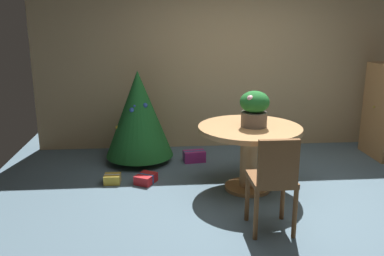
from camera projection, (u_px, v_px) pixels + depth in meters
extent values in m
plane|color=slate|center=(269.00, 204.00, 4.41)|extent=(6.60, 6.60, 0.00)
cube|color=tan|center=(235.00, 62.00, 6.20)|extent=(6.00, 0.10, 2.60)
cylinder|color=#B27F4C|center=(248.00, 187.00, 4.81)|extent=(0.54, 0.54, 0.04)
cylinder|color=#B27F4C|center=(249.00, 159.00, 4.72)|extent=(0.20, 0.20, 0.67)
cylinder|color=#B27F4C|center=(250.00, 129.00, 4.63)|extent=(1.18, 1.18, 0.05)
cylinder|color=#665B51|center=(254.00, 119.00, 4.60)|extent=(0.29, 0.29, 0.17)
ellipsoid|color=#1E6628|center=(255.00, 102.00, 4.55)|extent=(0.33, 0.33, 0.25)
sphere|color=#E5A8B2|center=(261.00, 100.00, 4.56)|extent=(0.06, 0.06, 0.06)
sphere|color=#E5A8B2|center=(252.00, 98.00, 4.63)|extent=(0.07, 0.07, 0.07)
sphere|color=#E5A8B2|center=(251.00, 99.00, 4.45)|extent=(0.09, 0.09, 0.09)
sphere|color=#E5A8B2|center=(262.00, 105.00, 4.45)|extent=(0.05, 0.05, 0.05)
cylinder|color=brown|center=(247.00, 198.00, 4.01)|extent=(0.04, 0.04, 0.48)
cylinder|color=brown|center=(283.00, 197.00, 4.03)|extent=(0.04, 0.04, 0.48)
cylinder|color=brown|center=(256.00, 215.00, 3.65)|extent=(0.04, 0.04, 0.48)
cylinder|color=brown|center=(295.00, 214.00, 3.68)|extent=(0.04, 0.04, 0.48)
cube|color=brown|center=(271.00, 179.00, 3.78)|extent=(0.40, 0.41, 0.05)
cube|color=brown|center=(278.00, 162.00, 3.54)|extent=(0.36, 0.05, 0.41)
cylinder|color=brown|center=(140.00, 158.00, 5.74)|extent=(0.10, 0.10, 0.09)
cone|color=#1E6628|center=(139.00, 114.00, 5.57)|extent=(0.93, 0.93, 1.18)
sphere|color=#2D51A8|center=(132.00, 110.00, 5.38)|extent=(0.07, 0.07, 0.07)
sphere|color=#2D51A8|center=(135.00, 106.00, 5.39)|extent=(0.05, 0.05, 0.05)
sphere|color=#2D51A8|center=(144.00, 94.00, 5.61)|extent=(0.06, 0.06, 0.06)
sphere|color=#2D51A8|center=(145.00, 105.00, 5.41)|extent=(0.07, 0.07, 0.07)
sphere|color=gold|center=(156.00, 129.00, 5.84)|extent=(0.05, 0.05, 0.05)
sphere|color=gold|center=(118.00, 128.00, 5.56)|extent=(0.06, 0.06, 0.06)
cube|color=red|center=(146.00, 179.00, 4.98)|extent=(0.30, 0.32, 0.11)
cube|color=#1E569E|center=(146.00, 179.00, 4.98)|extent=(0.19, 0.12, 0.11)
cube|color=gold|center=(112.00, 179.00, 4.97)|extent=(0.20, 0.18, 0.11)
cube|color=silver|center=(112.00, 179.00, 4.97)|extent=(0.20, 0.04, 0.11)
cube|color=#9E287A|center=(194.00, 156.00, 5.72)|extent=(0.32, 0.22, 0.15)
cube|color=#1E569E|center=(194.00, 156.00, 5.72)|extent=(0.30, 0.07, 0.16)
sphere|color=#B29338|center=(374.00, 107.00, 5.78)|extent=(0.04, 0.04, 0.04)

